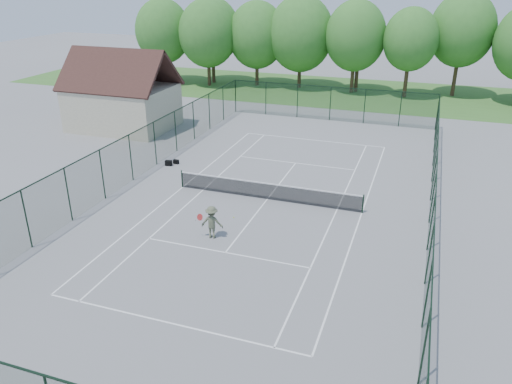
# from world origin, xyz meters

# --- Properties ---
(ground) EXTENTS (140.00, 140.00, 0.00)m
(ground) POSITION_xyz_m (0.00, 0.00, 0.00)
(ground) COLOR gray
(ground) RESTS_ON ground
(grass_far) EXTENTS (80.00, 16.00, 0.01)m
(grass_far) POSITION_xyz_m (0.00, 30.00, 0.01)
(grass_far) COLOR #42762F
(grass_far) RESTS_ON ground
(court_lines) EXTENTS (11.05, 23.85, 0.01)m
(court_lines) POSITION_xyz_m (0.00, 0.00, 0.00)
(court_lines) COLOR white
(court_lines) RESTS_ON ground
(tennis_net) EXTENTS (11.08, 0.08, 1.10)m
(tennis_net) POSITION_xyz_m (0.00, 0.00, 0.58)
(tennis_net) COLOR black
(tennis_net) RESTS_ON ground
(fence_enclosure) EXTENTS (18.05, 36.05, 3.02)m
(fence_enclosure) POSITION_xyz_m (0.00, 0.00, 1.56)
(fence_enclosure) COLOR #15321E
(fence_enclosure) RESTS_ON ground
(utility_building) EXTENTS (8.60, 6.27, 6.63)m
(utility_building) POSITION_xyz_m (-16.00, 10.00, 3.12)
(utility_building) COLOR beige
(utility_building) RESTS_ON ground
(tree_line_far) EXTENTS (39.40, 6.40, 9.70)m
(tree_line_far) POSITION_xyz_m (0.00, 30.00, 5.99)
(tree_line_far) COLOR #493421
(tree_line_far) RESTS_ON ground
(sports_bag_a) EXTENTS (0.50, 0.36, 0.36)m
(sports_bag_a) POSITION_xyz_m (-8.11, 3.07, 0.18)
(sports_bag_a) COLOR black
(sports_bag_a) RESTS_ON ground
(sports_bag_b) EXTENTS (0.38, 0.25, 0.29)m
(sports_bag_b) POSITION_xyz_m (-7.80, 3.56, 0.14)
(sports_bag_b) COLOR black
(sports_bag_b) RESTS_ON ground
(tennis_player) EXTENTS (1.92, 0.89, 1.69)m
(tennis_player) POSITION_xyz_m (-1.18, -5.23, 0.85)
(tennis_player) COLOR #535941
(tennis_player) RESTS_ON ground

